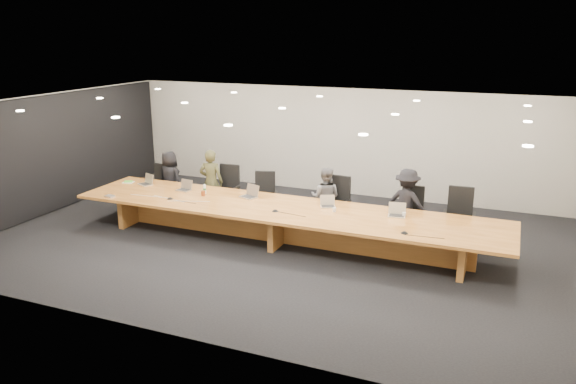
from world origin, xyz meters
name	(u,v)px	position (x,y,z in m)	size (l,w,h in m)	color
ground	(283,242)	(0.00, 0.00, 0.00)	(12.00, 12.00, 0.00)	black
back_wall	(341,142)	(0.00, 4.00, 1.40)	(12.00, 0.02, 2.80)	silver
left_wall_panel	(54,154)	(-5.94, 0.00, 1.37)	(0.08, 7.84, 2.74)	black
conference_table	(282,218)	(0.00, 0.00, 0.52)	(9.00, 1.80, 0.75)	brown
chair_far_left	(156,184)	(-3.95, 1.25, 0.51)	(0.52, 0.52, 1.02)	black
chair_left	(226,190)	(-1.97, 1.23, 0.59)	(0.60, 0.60, 1.18)	black
chair_mid_left	(264,196)	(-0.97, 1.21, 0.56)	(0.57, 0.57, 1.12)	black
chair_mid_right	(335,203)	(0.75, 1.19, 0.59)	(0.60, 0.60, 1.19)	black
chair_right	(410,213)	(2.36, 1.25, 0.56)	(0.57, 0.57, 1.12)	black
chair_far_right	(459,217)	(3.36, 1.21, 0.60)	(0.61, 0.61, 1.20)	black
person_a	(170,179)	(-3.55, 1.28, 0.69)	(0.68, 0.44, 1.38)	black
person_b	(211,182)	(-2.30, 1.12, 0.78)	(0.57, 0.37, 1.55)	#34331C
person_c	(325,198)	(0.51, 1.22, 0.68)	(0.66, 0.51, 1.36)	#555457
person_d	(407,203)	(2.28, 1.28, 0.74)	(0.96, 0.55, 1.48)	black
laptop_a	(145,179)	(-3.65, 0.40, 0.88)	(0.32, 0.23, 0.25)	#C7B598
laptop_b	(183,185)	(-2.55, 0.32, 0.87)	(0.31, 0.23, 0.24)	tan
laptop_c	(248,191)	(-0.96, 0.38, 0.89)	(0.36, 0.26, 0.28)	tan
laptop_d	(328,201)	(0.85, 0.39, 0.87)	(0.30, 0.22, 0.24)	#BCAB90
laptop_e	(397,210)	(2.27, 0.32, 0.88)	(0.33, 0.24, 0.26)	#C6B597
water_bottle	(205,189)	(-1.99, 0.31, 0.85)	(0.06, 0.06, 0.19)	silver
amber_mug	(203,193)	(-1.93, 0.13, 0.81)	(0.09, 0.09, 0.11)	brown
paper_cup_near	(334,210)	(1.06, 0.13, 0.79)	(0.07, 0.07, 0.09)	silver
paper_cup_far	(404,215)	(2.40, 0.35, 0.79)	(0.07, 0.07, 0.09)	silver
notepad	(128,182)	(-4.14, 0.42, 0.76)	(0.24, 0.19, 0.01)	silver
lime_gadget	(128,181)	(-4.13, 0.41, 0.78)	(0.18, 0.10, 0.03)	#51BB32
av_box	(110,196)	(-3.77, -0.71, 0.76)	(0.19, 0.14, 0.03)	#BAB9BF
mic_left	(170,198)	(-2.46, -0.36, 0.77)	(0.14, 0.14, 0.03)	black
mic_center	(275,211)	(-0.04, -0.28, 0.77)	(0.13, 0.13, 0.03)	black
mic_right	(404,232)	(2.59, -0.56, 0.77)	(0.14, 0.14, 0.03)	black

